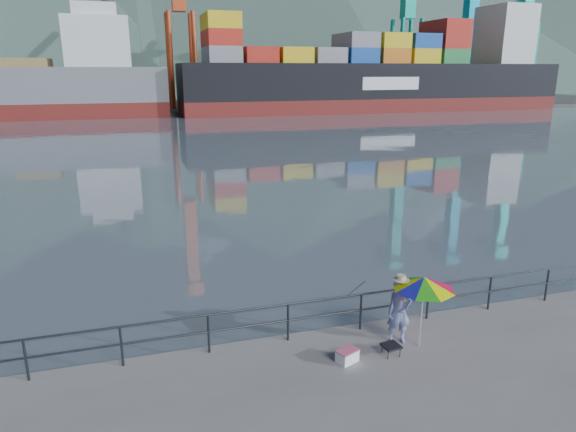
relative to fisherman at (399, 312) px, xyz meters
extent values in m
cube|color=slate|center=(-1.62, 129.19, -0.83)|extent=(500.00, 280.00, 0.00)
cube|color=#514F4C|center=(8.38, 92.19, -0.83)|extent=(200.00, 40.00, 0.40)
cylinder|color=#2D3033|center=(-1.62, 0.89, 0.17)|extent=(22.00, 0.05, 0.05)
cylinder|color=#2D3033|center=(-1.62, 0.89, -0.28)|extent=(22.00, 0.05, 0.05)
cube|color=#2D3033|center=(-1.62, 0.89, -0.33)|extent=(22.00, 0.06, 1.00)
cone|color=#385147|center=(128.38, 214.19, 30.17)|extent=(257.92, 257.92, 62.00)
cone|color=#385147|center=(198.38, 219.19, 34.17)|extent=(291.20, 291.20, 70.00)
cube|color=gray|center=(8.38, 91.19, 3.07)|extent=(6.00, 2.40, 7.80)
cube|color=orange|center=(14.88, 91.19, 0.47)|extent=(6.00, 2.40, 2.60)
cube|color=red|center=(21.38, 91.19, 3.07)|extent=(6.00, 2.40, 7.80)
cube|color=yellow|center=(27.88, 91.19, 0.47)|extent=(6.00, 2.40, 2.60)
cube|color=orange|center=(34.38, 91.19, 3.07)|extent=(6.00, 2.40, 7.80)
cube|color=#267F3F|center=(40.88, 91.19, 3.07)|extent=(6.00, 2.40, 7.80)
cube|color=yellow|center=(47.38, 91.19, 3.07)|extent=(6.00, 2.40, 7.80)
cube|color=gray|center=(53.88, 91.19, 0.47)|extent=(6.00, 2.40, 2.60)
cube|color=#194CA5|center=(60.38, 91.19, 1.77)|extent=(6.00, 2.40, 5.20)
cube|color=#194CA5|center=(8.38, 94.19, 3.07)|extent=(6.00, 2.40, 7.80)
cube|color=#194CA5|center=(14.88, 94.19, 3.07)|extent=(6.00, 2.40, 7.80)
cube|color=yellow|center=(21.38, 94.19, 1.77)|extent=(6.00, 2.40, 5.20)
cube|color=yellow|center=(27.88, 94.19, 3.07)|extent=(6.00, 2.40, 7.80)
cube|color=orange|center=(34.38, 94.19, 0.47)|extent=(6.00, 2.40, 2.60)
cube|color=red|center=(40.88, 94.19, 0.47)|extent=(6.00, 2.40, 2.60)
imported|color=#293C95|center=(0.00, 0.00, 0.00)|extent=(0.67, 0.50, 1.67)
cylinder|color=white|center=(0.42, -0.34, 0.01)|extent=(0.04, 0.04, 1.69)
cone|color=#29A016|center=(0.42, -0.34, 0.86)|extent=(1.52, 1.52, 0.31)
cube|color=black|center=(-0.45, -0.50, -0.60)|extent=(0.45, 0.45, 0.05)
cube|color=#2D3033|center=(-0.45, -0.50, -0.73)|extent=(0.34, 0.34, 0.21)
cube|color=white|center=(-1.58, -0.48, -0.69)|extent=(0.57, 0.49, 0.28)
cylinder|color=black|center=(-0.60, 1.38, -0.83)|extent=(0.32, 1.89, 1.34)
cube|color=silver|center=(-9.63, 73.67, 9.67)|extent=(9.00, 7.65, 7.00)
cube|color=maroon|center=(34.78, 72.00, -0.08)|extent=(66.16, 11.03, 2.50)
cube|color=black|center=(34.78, 72.00, 3.97)|extent=(66.16, 11.03, 5.60)
cube|color=silver|center=(59.92, 72.00, 11.77)|extent=(7.00, 8.82, 10.00)
camera|label=1|loc=(-6.02, -10.27, 5.78)|focal=32.00mm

